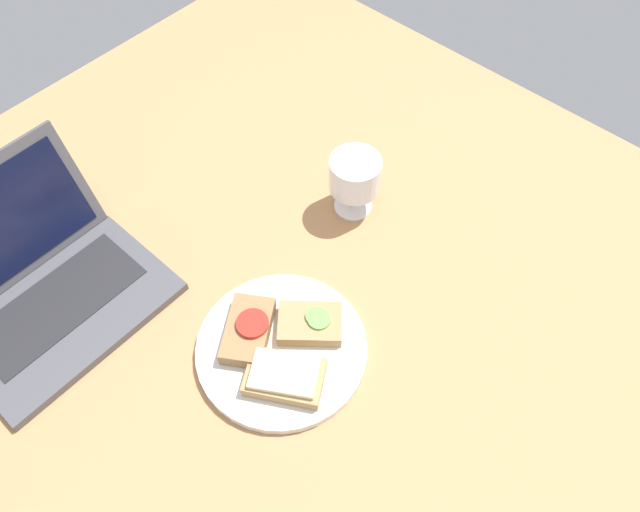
{
  "coord_description": "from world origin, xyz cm",
  "views": [
    {
      "loc": [
        -33.29,
        -39.71,
        89.17
      ],
      "look_at": [
        8.05,
        -2.37,
        8.0
      ],
      "focal_mm": 35.0,
      "sensor_mm": 36.0,
      "label": 1
    }
  ],
  "objects_px": {
    "wine_glass": "(355,177)",
    "laptop": "(43,285)",
    "plate": "(282,349)",
    "sandwich_with_tomato": "(248,330)",
    "sandwich_with_cucumber": "(310,323)",
    "sandwich_with_cheese": "(285,376)"
  },
  "relations": [
    {
      "from": "sandwich_with_tomato",
      "to": "laptop",
      "type": "xyz_separation_m",
      "value": [
        -0.16,
        0.29,
        0.01
      ]
    },
    {
      "from": "wine_glass",
      "to": "sandwich_with_cheese",
      "type": "bearing_deg",
      "value": -155.86
    },
    {
      "from": "sandwich_with_tomato",
      "to": "sandwich_with_cucumber",
      "type": "relative_size",
      "value": 1.09
    },
    {
      "from": "sandwich_with_tomato",
      "to": "laptop",
      "type": "height_order",
      "value": "laptop"
    },
    {
      "from": "sandwich_with_cucumber",
      "to": "laptop",
      "type": "relative_size",
      "value": 0.37
    },
    {
      "from": "plate",
      "to": "laptop",
      "type": "xyz_separation_m",
      "value": [
        -0.18,
        0.34,
        0.03
      ]
    },
    {
      "from": "sandwich_with_cheese",
      "to": "sandwich_with_cucumber",
      "type": "distance_m",
      "value": 0.09
    },
    {
      "from": "wine_glass",
      "to": "laptop",
      "type": "bearing_deg",
      "value": 153.37
    },
    {
      "from": "sandwich_with_cheese",
      "to": "wine_glass",
      "type": "xyz_separation_m",
      "value": [
        0.32,
        0.14,
        0.05
      ]
    },
    {
      "from": "wine_glass",
      "to": "laptop",
      "type": "distance_m",
      "value": 0.52
    },
    {
      "from": "sandwich_with_cheese",
      "to": "wine_glass",
      "type": "height_order",
      "value": "wine_glass"
    },
    {
      "from": "wine_glass",
      "to": "sandwich_with_tomato",
      "type": "bearing_deg",
      "value": -170.27
    },
    {
      "from": "sandwich_with_cheese",
      "to": "sandwich_with_cucumber",
      "type": "height_order",
      "value": "sandwich_with_cheese"
    },
    {
      "from": "plate",
      "to": "sandwich_with_cucumber",
      "type": "height_order",
      "value": "sandwich_with_cucumber"
    },
    {
      "from": "wine_glass",
      "to": "laptop",
      "type": "relative_size",
      "value": 0.36
    },
    {
      "from": "plate",
      "to": "laptop",
      "type": "bearing_deg",
      "value": 118.12
    },
    {
      "from": "laptop",
      "to": "sandwich_with_tomato",
      "type": "bearing_deg",
      "value": -60.46
    },
    {
      "from": "plate",
      "to": "wine_glass",
      "type": "relative_size",
      "value": 2.23
    },
    {
      "from": "sandwich_with_cheese",
      "to": "laptop",
      "type": "height_order",
      "value": "laptop"
    },
    {
      "from": "sandwich_with_cucumber",
      "to": "laptop",
      "type": "bearing_deg",
      "value": 124.0
    },
    {
      "from": "plate",
      "to": "sandwich_with_tomato",
      "type": "bearing_deg",
      "value": 109.36
    },
    {
      "from": "sandwich_with_cucumber",
      "to": "laptop",
      "type": "distance_m",
      "value": 0.42
    }
  ]
}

